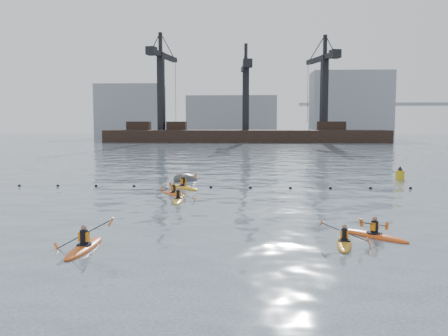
{
  "coord_description": "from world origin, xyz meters",
  "views": [
    {
      "loc": [
        0.86,
        -13.22,
        4.92
      ],
      "look_at": [
        -0.3,
        8.98,
        2.8
      ],
      "focal_mm": 38.0,
      "sensor_mm": 36.0,
      "label": 1
    }
  ],
  "objects_px": {
    "kayaker_0": "(84,247)",
    "kayaker_5": "(183,187)",
    "kayaker_1": "(344,242)",
    "nav_buoy": "(400,175)",
    "kayaker_4": "(374,235)",
    "kayaker_3": "(178,200)",
    "mooring_buoy": "(186,180)",
    "kayaker_2": "(174,193)"
  },
  "relations": [
    {
      "from": "kayaker_1",
      "to": "mooring_buoy",
      "type": "height_order",
      "value": "kayaker_1"
    },
    {
      "from": "kayaker_0",
      "to": "kayaker_1",
      "type": "relative_size",
      "value": 1.15
    },
    {
      "from": "kayaker_1",
      "to": "kayaker_3",
      "type": "height_order",
      "value": "kayaker_3"
    },
    {
      "from": "kayaker_4",
      "to": "mooring_buoy",
      "type": "relative_size",
      "value": 1.16
    },
    {
      "from": "kayaker_5",
      "to": "nav_buoy",
      "type": "height_order",
      "value": "nav_buoy"
    },
    {
      "from": "kayaker_1",
      "to": "kayaker_4",
      "type": "distance_m",
      "value": 2.04
    },
    {
      "from": "mooring_buoy",
      "to": "kayaker_4",
      "type": "bearing_deg",
      "value": -61.24
    },
    {
      "from": "kayaker_1",
      "to": "kayaker_5",
      "type": "distance_m",
      "value": 18.49
    },
    {
      "from": "kayaker_2",
      "to": "nav_buoy",
      "type": "xyz_separation_m",
      "value": [
        18.29,
        9.55,
        0.33
      ]
    },
    {
      "from": "kayaker_0",
      "to": "kayaker_2",
      "type": "height_order",
      "value": "kayaker_0"
    },
    {
      "from": "kayaker_2",
      "to": "kayaker_3",
      "type": "xyz_separation_m",
      "value": [
        0.72,
        -2.72,
        0.01
      ]
    },
    {
      "from": "kayaker_2",
      "to": "kayaker_4",
      "type": "distance_m",
      "value": 15.75
    },
    {
      "from": "kayaker_3",
      "to": "nav_buoy",
      "type": "height_order",
      "value": "nav_buoy"
    },
    {
      "from": "kayaker_0",
      "to": "kayaker_2",
      "type": "xyz_separation_m",
      "value": [
        1.25,
        14.28,
        -0.02
      ]
    },
    {
      "from": "kayaker_3",
      "to": "mooring_buoy",
      "type": "bearing_deg",
      "value": 91.0
    },
    {
      "from": "kayaker_2",
      "to": "kayaker_4",
      "type": "height_order",
      "value": "kayaker_4"
    },
    {
      "from": "kayaker_3",
      "to": "mooring_buoy",
      "type": "height_order",
      "value": "kayaker_3"
    },
    {
      "from": "kayaker_5",
      "to": "kayaker_4",
      "type": "bearing_deg",
      "value": -96.89
    },
    {
      "from": "kayaker_5",
      "to": "kayaker_2",
      "type": "bearing_deg",
      "value": -135.45
    },
    {
      "from": "kayaker_4",
      "to": "nav_buoy",
      "type": "xyz_separation_m",
      "value": [
        7.7,
        21.21,
        0.32
      ]
    },
    {
      "from": "kayaker_1",
      "to": "kayaker_0",
      "type": "bearing_deg",
      "value": -161.68
    },
    {
      "from": "mooring_buoy",
      "to": "kayaker_3",
      "type": "bearing_deg",
      "value": -85.06
    },
    {
      "from": "kayaker_1",
      "to": "nav_buoy",
      "type": "xyz_separation_m",
      "value": [
        9.24,
        22.53,
        0.32
      ]
    },
    {
      "from": "nav_buoy",
      "to": "kayaker_0",
      "type": "bearing_deg",
      "value": -129.35
    },
    {
      "from": "kayaker_0",
      "to": "nav_buoy",
      "type": "relative_size",
      "value": 2.54
    },
    {
      "from": "kayaker_1",
      "to": "kayaker_3",
      "type": "relative_size",
      "value": 0.96
    },
    {
      "from": "kayaker_0",
      "to": "nav_buoy",
      "type": "distance_m",
      "value": 30.82
    },
    {
      "from": "kayaker_0",
      "to": "kayaker_3",
      "type": "xyz_separation_m",
      "value": [
        1.97,
        11.57,
        -0.01
      ]
    },
    {
      "from": "kayaker_0",
      "to": "mooring_buoy",
      "type": "height_order",
      "value": "kayaker_0"
    },
    {
      "from": "kayaker_5",
      "to": "kayaker_1",
      "type": "bearing_deg",
      "value": -103.18
    },
    {
      "from": "kayaker_0",
      "to": "kayaker_5",
      "type": "relative_size",
      "value": 1.09
    },
    {
      "from": "kayaker_0",
      "to": "kayaker_3",
      "type": "relative_size",
      "value": 1.11
    },
    {
      "from": "nav_buoy",
      "to": "kayaker_4",
      "type": "bearing_deg",
      "value": -109.95
    },
    {
      "from": "kayaker_1",
      "to": "kayaker_5",
      "type": "bearing_deg",
      "value": 129.68
    },
    {
      "from": "kayaker_3",
      "to": "kayaker_4",
      "type": "distance_m",
      "value": 13.32
    },
    {
      "from": "kayaker_4",
      "to": "kayaker_1",
      "type": "bearing_deg",
      "value": -3.75
    },
    {
      "from": "kayaker_3",
      "to": "kayaker_4",
      "type": "height_order",
      "value": "kayaker_3"
    },
    {
      "from": "kayaker_4",
      "to": "mooring_buoy",
      "type": "bearing_deg",
      "value": -105.64
    },
    {
      "from": "kayaker_3",
      "to": "nav_buoy",
      "type": "distance_m",
      "value": 21.44
    },
    {
      "from": "kayaker_2",
      "to": "nav_buoy",
      "type": "bearing_deg",
      "value": -10.37
    },
    {
      "from": "kayaker_0",
      "to": "mooring_buoy",
      "type": "distance_m",
      "value": 22.35
    },
    {
      "from": "kayaker_0",
      "to": "kayaker_5",
      "type": "xyz_separation_m",
      "value": [
        1.46,
        17.55,
        0.01
      ]
    }
  ]
}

